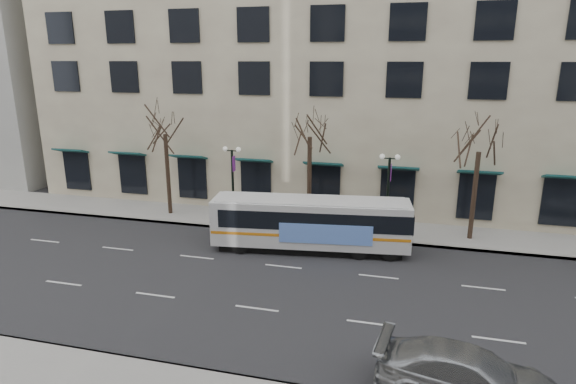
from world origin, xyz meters
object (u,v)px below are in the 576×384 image
(tree_far_right, at_px, (481,136))
(city_bus, at_px, (312,222))
(tree_far_mid, at_px, (310,122))
(lamp_post_right, at_px, (388,191))
(tree_far_left, at_px, (164,120))
(lamp_post_left, at_px, (233,181))
(silver_car, at_px, (469,376))

(tree_far_right, bearing_deg, city_bus, -157.09)
(tree_far_mid, distance_m, lamp_post_right, 6.41)
(tree_far_mid, distance_m, tree_far_right, 10.01)
(tree_far_mid, xyz_separation_m, tree_far_right, (10.00, -0.00, -0.48))
(tree_far_right, xyz_separation_m, lamp_post_right, (-4.99, -0.60, -3.48))
(lamp_post_right, bearing_deg, tree_far_mid, 173.17)
(tree_far_right, distance_m, city_bus, 10.90)
(tree_far_left, bearing_deg, lamp_post_left, -6.83)
(tree_far_mid, xyz_separation_m, lamp_post_right, (5.01, -0.60, -3.96))
(lamp_post_right, xyz_separation_m, silver_car, (3.41, -14.40, -2.09))
(tree_far_left, bearing_deg, lamp_post_right, -2.29)
(lamp_post_right, bearing_deg, lamp_post_left, 180.00)
(lamp_post_left, bearing_deg, tree_far_mid, 6.85)
(silver_car, bearing_deg, tree_far_mid, 37.03)
(tree_far_mid, distance_m, city_bus, 6.56)
(silver_car, bearing_deg, tree_far_left, 58.56)
(lamp_post_left, distance_m, silver_car, 19.79)
(tree_far_left, distance_m, city_bus, 12.66)
(lamp_post_left, distance_m, lamp_post_right, 10.00)
(city_bus, height_order, silver_car, city_bus)
(lamp_post_left, bearing_deg, lamp_post_right, 0.00)
(tree_far_left, xyz_separation_m, lamp_post_right, (15.01, -0.60, -3.75))
(tree_far_left, height_order, lamp_post_right, tree_far_left)
(tree_far_left, bearing_deg, tree_far_mid, 0.00)
(tree_far_mid, xyz_separation_m, city_bus, (0.97, -3.82, -5.25))
(tree_far_mid, bearing_deg, tree_far_left, -180.00)
(tree_far_mid, distance_m, silver_car, 18.23)
(lamp_post_left, relative_size, silver_car, 0.88)
(city_bus, relative_size, silver_car, 1.93)
(lamp_post_right, bearing_deg, tree_far_right, 6.85)
(tree_far_right, height_order, city_bus, tree_far_right)
(lamp_post_left, bearing_deg, city_bus, -28.37)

